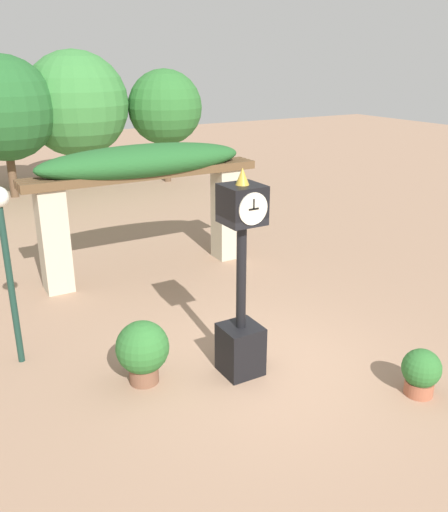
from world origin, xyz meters
name	(u,v)px	position (x,y,z in m)	size (l,w,h in m)	color
ground_plane	(264,367)	(0.00, 0.00, 0.00)	(60.00, 60.00, 0.00)	#9E7A60
pedestal_clock	(241,292)	(-0.39, 0.08, 1.34)	(0.58, 0.59, 3.18)	black
pergola	(144,178)	(0.00, 4.66, 2.15)	(5.19, 1.15, 2.87)	#BCB299
potted_plant_near_left	(143,350)	(-1.78, 0.57, 0.54)	(0.79, 0.79, 0.98)	brown
potted_plant_near_right	(421,371)	(1.53, -1.71, 0.37)	(0.56, 0.56, 0.70)	#9E563D
lamp_post	(4,240)	(-3.26, 2.10, 2.04)	(0.31, 0.31, 2.85)	#19382D
tree_line	(39,108)	(-0.14, 13.69, 2.95)	(11.38, 4.02, 4.88)	brown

